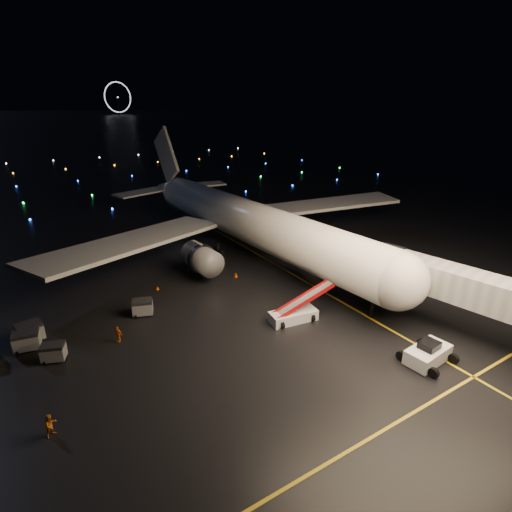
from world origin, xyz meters
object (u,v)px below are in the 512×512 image
at_px(airliner, 236,195).
at_px(baggage_cart_2, 53,352).
at_px(pushback_tug, 428,352).
at_px(baggage_cart_1, 30,332).
at_px(baggage_cart_3, 27,341).
at_px(belt_loader, 294,305).
at_px(crew_b, 51,425).
at_px(crew_c, 118,334).
at_px(baggage_cart_0, 143,307).

distance_m(airliner, baggage_cart_2, 32.92).
xyz_separation_m(pushback_tug, baggage_cart_1, (-28.93, 21.90, -0.05)).
xyz_separation_m(airliner, baggage_cart_3, (-29.36, -13.30, -7.52)).
distance_m(belt_loader, baggage_cart_2, 22.56).
bearing_deg(crew_b, baggage_cart_1, 60.79).
bearing_deg(baggage_cart_1, belt_loader, -32.46).
bearing_deg(baggage_cart_3, pushback_tug, -25.04).
distance_m(belt_loader, crew_b, 23.34).
xyz_separation_m(belt_loader, baggage_cart_3, (-23.67, 8.71, -0.83)).
bearing_deg(baggage_cart_1, crew_c, -41.47).
relative_size(crew_b, baggage_cart_2, 0.90).
xyz_separation_m(belt_loader, baggage_cart_2, (-21.83, 5.64, -0.95)).
relative_size(crew_b, baggage_cart_1, 0.76).
bearing_deg(airliner, baggage_cart_2, -153.09).
bearing_deg(crew_c, baggage_cart_3, -151.10).
relative_size(crew_b, crew_c, 1.07).
bearing_deg(pushback_tug, baggage_cart_1, 137.39).
xyz_separation_m(baggage_cart_2, baggage_cart_3, (-1.84, 3.07, 0.12)).
bearing_deg(crew_c, baggage_cart_1, -161.05).
distance_m(pushback_tug, baggage_cart_0, 28.11).
height_order(crew_b, baggage_cart_0, baggage_cart_0).
height_order(pushback_tug, crew_b, pushback_tug).
xyz_separation_m(crew_b, baggage_cart_2, (1.22, 9.16, -0.05)).
xyz_separation_m(pushback_tug, belt_loader, (-5.64, 11.80, 0.76)).
relative_size(airliner, crew_c, 37.29).
bearing_deg(airliner, baggage_cart_0, -149.59).
relative_size(airliner, baggage_cart_3, 27.42).
xyz_separation_m(crew_b, baggage_cart_0, (10.26, 12.95, 0.02)).
bearing_deg(belt_loader, baggage_cart_3, 168.13).
bearing_deg(crew_c, crew_b, -74.79).
distance_m(airliner, crew_b, 39.19).
bearing_deg(baggage_cart_3, baggage_cart_2, -49.17).
bearing_deg(baggage_cart_2, belt_loader, 6.87).
height_order(belt_loader, crew_b, belt_loader).
distance_m(crew_b, baggage_cart_2, 9.25).
bearing_deg(baggage_cart_3, baggage_cart_1, 84.80).
distance_m(belt_loader, baggage_cart_1, 25.40).
distance_m(crew_b, baggage_cart_3, 12.25).
bearing_deg(baggage_cart_0, pushback_tug, -28.80).
bearing_deg(crew_b, baggage_cart_3, 62.66).
height_order(belt_loader, crew_c, belt_loader).
xyz_separation_m(baggage_cart_0, baggage_cart_2, (-9.04, -3.79, -0.06)).
bearing_deg(crew_c, airliner, 87.99).
height_order(belt_loader, baggage_cart_0, belt_loader).
bearing_deg(baggage_cart_1, pushback_tug, -46.13).
bearing_deg(baggage_cart_1, baggage_cart_3, -114.16).
height_order(pushback_tug, baggage_cart_3, pushback_tug).
distance_m(airliner, crew_c, 28.46).
bearing_deg(airliner, crew_c, -147.26).
relative_size(crew_c, baggage_cart_0, 0.78).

